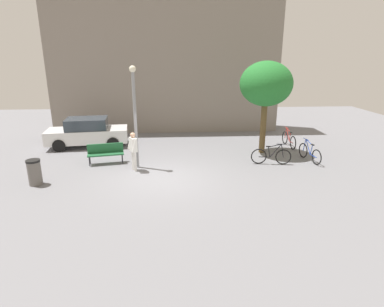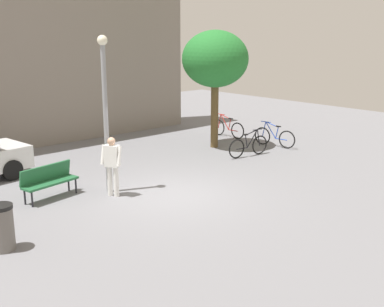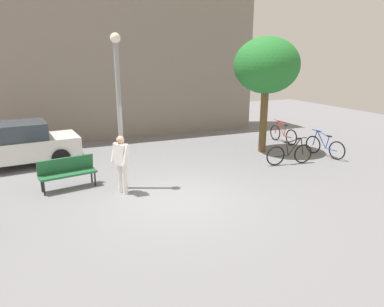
{
  "view_description": "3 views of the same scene",
  "coord_description": "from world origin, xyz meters",
  "px_view_note": "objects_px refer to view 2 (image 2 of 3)",
  "views": [
    {
      "loc": [
        0.36,
        -11.85,
        4.72
      ],
      "look_at": [
        1.14,
        0.42,
        0.9
      ],
      "focal_mm": 29.41,
      "sensor_mm": 36.0,
      "label": 1
    },
    {
      "loc": [
        -8.2,
        -9.85,
        4.44
      ],
      "look_at": [
        1.25,
        0.62,
        0.86
      ],
      "focal_mm": 45.0,
      "sensor_mm": 36.0,
      "label": 2
    },
    {
      "loc": [
        -3.04,
        -8.13,
        3.72
      ],
      "look_at": [
        0.74,
        0.87,
        1.0
      ],
      "focal_mm": 32.16,
      "sensor_mm": 36.0,
      "label": 3
    }
  ],
  "objects_px": {
    "lamppost": "(105,103)",
    "bicycle_blue": "(274,137)",
    "bicycle_black": "(248,146)",
    "bicycle_red": "(228,128)",
    "trash_bin": "(2,227)",
    "plaza_tree": "(215,60)",
    "person_by_lamppost": "(112,162)",
    "park_bench": "(49,179)"
  },
  "relations": [
    {
      "from": "person_by_lamppost",
      "to": "bicycle_red",
      "type": "xyz_separation_m",
      "value": [
        7.96,
        3.25,
        -0.58
      ]
    },
    {
      "from": "person_by_lamppost",
      "to": "bicycle_black",
      "type": "bearing_deg",
      "value": 3.98
    },
    {
      "from": "park_bench",
      "to": "bicycle_blue",
      "type": "xyz_separation_m",
      "value": [
        9.45,
        -0.26,
        -0.16
      ]
    },
    {
      "from": "person_by_lamppost",
      "to": "trash_bin",
      "type": "relative_size",
      "value": 1.68
    },
    {
      "from": "trash_bin",
      "to": "bicycle_black",
      "type": "bearing_deg",
      "value": 10.39
    },
    {
      "from": "park_bench",
      "to": "bicycle_black",
      "type": "height_order",
      "value": "bicycle_black"
    },
    {
      "from": "bicycle_blue",
      "to": "person_by_lamppost",
      "type": "bearing_deg",
      "value": -174.53
    },
    {
      "from": "person_by_lamppost",
      "to": "bicycle_black",
      "type": "xyz_separation_m",
      "value": [
        6.12,
        0.43,
        -0.58
      ]
    },
    {
      "from": "person_by_lamppost",
      "to": "plaza_tree",
      "type": "xyz_separation_m",
      "value": [
        6.22,
        2.3,
        2.44
      ]
    },
    {
      "from": "lamppost",
      "to": "bicycle_blue",
      "type": "xyz_separation_m",
      "value": [
        7.96,
        0.38,
        -2.17
      ]
    },
    {
      "from": "bicycle_black",
      "to": "bicycle_red",
      "type": "bearing_deg",
      "value": 56.88
    },
    {
      "from": "person_by_lamppost",
      "to": "bicycle_black",
      "type": "height_order",
      "value": "person_by_lamppost"
    },
    {
      "from": "bicycle_red",
      "to": "bicycle_blue",
      "type": "bearing_deg",
      "value": -87.84
    },
    {
      "from": "person_by_lamppost",
      "to": "bicycle_blue",
      "type": "relative_size",
      "value": 0.93
    },
    {
      "from": "plaza_tree",
      "to": "trash_bin",
      "type": "relative_size",
      "value": 4.56
    },
    {
      "from": "park_bench",
      "to": "bicycle_red",
      "type": "bearing_deg",
      "value": 13.33
    },
    {
      "from": "bicycle_black",
      "to": "trash_bin",
      "type": "height_order",
      "value": "trash_bin"
    },
    {
      "from": "bicycle_blue",
      "to": "trash_bin",
      "type": "xyz_separation_m",
      "value": [
        -11.65,
        -2.13,
        0.12
      ]
    },
    {
      "from": "lamppost",
      "to": "person_by_lamppost",
      "type": "relative_size",
      "value": 2.61
    },
    {
      "from": "plaza_tree",
      "to": "bicycle_black",
      "type": "distance_m",
      "value": 3.56
    },
    {
      "from": "lamppost",
      "to": "trash_bin",
      "type": "distance_m",
      "value": 4.57
    },
    {
      "from": "bicycle_red",
      "to": "trash_bin",
      "type": "bearing_deg",
      "value": -158.28
    },
    {
      "from": "bicycle_blue",
      "to": "bicycle_black",
      "type": "bearing_deg",
      "value": -169.87
    },
    {
      "from": "bicycle_black",
      "to": "bicycle_blue",
      "type": "distance_m",
      "value": 1.97
    },
    {
      "from": "bicycle_red",
      "to": "bicycle_blue",
      "type": "xyz_separation_m",
      "value": [
        0.09,
        -2.48,
        0.0
      ]
    },
    {
      "from": "lamppost",
      "to": "plaza_tree",
      "type": "distance_m",
      "value": 6.46
    },
    {
      "from": "lamppost",
      "to": "bicycle_red",
      "type": "distance_m",
      "value": 8.64
    },
    {
      "from": "plaza_tree",
      "to": "trash_bin",
      "type": "bearing_deg",
      "value": -159.56
    },
    {
      "from": "bicycle_black",
      "to": "lamppost",
      "type": "bearing_deg",
      "value": -179.66
    },
    {
      "from": "park_bench",
      "to": "trash_bin",
      "type": "distance_m",
      "value": 3.25
    },
    {
      "from": "person_by_lamppost",
      "to": "bicycle_blue",
      "type": "height_order",
      "value": "person_by_lamppost"
    },
    {
      "from": "plaza_tree",
      "to": "trash_bin",
      "type": "distance_m",
      "value": 10.87
    },
    {
      "from": "park_bench",
      "to": "person_by_lamppost",
      "type": "bearing_deg",
      "value": -36.45
    },
    {
      "from": "trash_bin",
      "to": "person_by_lamppost",
      "type": "bearing_deg",
      "value": 20.66
    },
    {
      "from": "lamppost",
      "to": "bicycle_red",
      "type": "bearing_deg",
      "value": 19.97
    },
    {
      "from": "trash_bin",
      "to": "bicycle_red",
      "type": "bearing_deg",
      "value": 21.72
    },
    {
      "from": "plaza_tree",
      "to": "bicycle_red",
      "type": "xyz_separation_m",
      "value": [
        1.75,
        0.95,
        -3.03
      ]
    },
    {
      "from": "lamppost",
      "to": "plaza_tree",
      "type": "bearing_deg",
      "value": 17.36
    },
    {
      "from": "park_bench",
      "to": "bicycle_blue",
      "type": "bearing_deg",
      "value": -1.57
    },
    {
      "from": "bicycle_blue",
      "to": "trash_bin",
      "type": "relative_size",
      "value": 1.81
    },
    {
      "from": "trash_bin",
      "to": "park_bench",
      "type": "bearing_deg",
      "value": 47.34
    },
    {
      "from": "plaza_tree",
      "to": "bicycle_black",
      "type": "bearing_deg",
      "value": -92.85
    }
  ]
}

